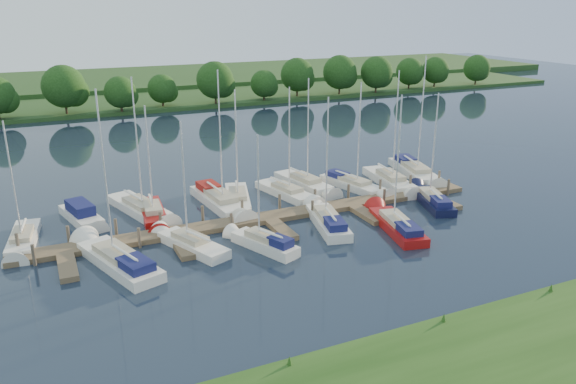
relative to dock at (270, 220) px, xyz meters
name	(u,v)px	position (x,y,z in m)	size (l,w,h in m)	color
ground	(310,257)	(0.00, -7.31, -0.20)	(260.00, 260.00, 0.00)	#192132
dock	(270,220)	(0.00, 0.00, 0.00)	(40.00, 6.00, 0.40)	brown
mooring_pilings	(265,211)	(0.00, 1.13, 0.40)	(38.24, 2.84, 2.00)	#473D33
far_shore	(129,99)	(0.00, 67.69, 0.10)	(180.00, 30.00, 0.60)	#204018
distant_hill	(110,80)	(0.00, 92.69, 0.50)	(220.00, 40.00, 1.40)	#2E5123
treeline	(136,87)	(-0.74, 54.70, 3.98)	(145.38, 10.24, 8.20)	#38281C
sailboat_n_0	(23,241)	(-18.70, 3.70, 0.07)	(2.68, 7.84, 9.88)	white
motorboat	(82,217)	(-14.15, 6.87, 0.19)	(3.26, 6.85, 1.99)	white
sailboat_n_2	(142,210)	(-9.27, 6.71, 0.07)	(4.49, 9.67, 12.14)	white
sailboat_n_3	(153,215)	(-8.63, 5.06, 0.08)	(2.41, 7.83, 10.09)	#9B0F0E
sailboat_n_4	(221,202)	(-2.49, 5.55, 0.14)	(3.14, 9.97, 12.59)	white
sailboat_n_5	(238,200)	(-0.85, 5.56, 0.08)	(3.93, 8.45, 10.77)	white
sailboat_n_6	(288,194)	(4.09, 5.44, 0.07)	(3.52, 8.47, 10.67)	white
sailboat_n_7	(306,185)	(6.84, 7.18, 0.08)	(3.33, 8.80, 11.17)	white
sailboat_n_8	(354,185)	(11.00, 4.90, 0.12)	(3.73, 8.57, 10.78)	white
sailboat_n_9	(391,182)	(14.95, 4.34, 0.08)	(3.12, 9.30, 11.81)	white
sailboat_n_10	(415,172)	(19.16, 5.96, 0.13)	(4.31, 10.29, 12.87)	white
sailboat_s_0	(117,261)	(-12.78, -2.85, 0.13)	(4.91, 9.98, 12.62)	white
sailboat_s_1	(190,245)	(-7.42, -2.22, 0.08)	(4.16, 7.62, 9.96)	white
sailboat_s_2	(263,244)	(-2.49, -4.57, 0.15)	(3.66, 6.71, 9.05)	white
sailboat_s_3	(327,222)	(3.98, -2.53, 0.14)	(3.57, 8.57, 10.92)	white
sailboat_s_4	(396,225)	(8.64, -5.52, 0.12)	(3.58, 8.88, 11.17)	#9B0F0E
sailboat_s_5	(431,200)	(15.11, -1.81, 0.13)	(3.96, 8.11, 10.38)	black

